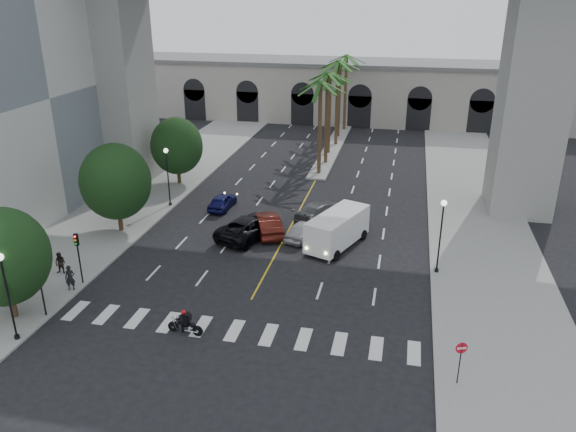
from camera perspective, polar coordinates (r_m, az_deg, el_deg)
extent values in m
plane|color=black|center=(33.87, -4.69, -10.14)|extent=(140.00, 140.00, 0.00)
cube|color=gray|center=(51.72, -15.95, 0.92)|extent=(8.00, 100.00, 0.15)
cube|color=gray|center=(46.39, 19.02, -1.94)|extent=(8.00, 100.00, 0.15)
cube|color=gray|center=(68.28, 4.51, 6.83)|extent=(2.00, 24.00, 0.20)
cube|color=#B1AB9F|center=(83.95, 6.25, 12.38)|extent=(70.00, 10.00, 8.00)
cube|color=slate|center=(83.34, 6.38, 15.26)|extent=(71.00, 10.50, 0.50)
cube|color=gray|center=(50.84, 23.70, 11.68)|extent=(5.00, 6.00, 20.80)
cube|color=gray|center=(56.83, -16.99, 13.48)|extent=(5.00, 6.00, 20.80)
cylinder|color=#47331E|center=(57.54, 3.23, 8.74)|extent=(0.40, 0.40, 9.50)
cylinder|color=#47331E|center=(61.35, 3.94, 9.71)|extent=(0.40, 0.40, 9.80)
cylinder|color=#47331E|center=(65.31, 4.20, 10.24)|extent=(0.40, 0.40, 9.30)
cylinder|color=#47331E|center=(69.08, 4.99, 11.21)|extent=(0.40, 0.40, 10.10)
cylinder|color=#47331E|center=(73.06, 5.21, 11.60)|extent=(0.40, 0.40, 9.60)
cylinder|color=#47331E|center=(76.91, 5.83, 12.22)|extent=(0.40, 0.40, 9.90)
cylinder|color=#382616|center=(36.70, -26.22, -7.75)|extent=(0.36, 0.36, 2.34)
ellipsoid|color=black|center=(35.47, -26.99, -3.72)|extent=(5.20, 5.20, 5.72)
cylinder|color=#382616|center=(46.32, -16.70, -0.14)|extent=(0.36, 0.36, 2.45)
ellipsoid|color=black|center=(45.32, -17.11, 3.37)|extent=(5.44, 5.44, 5.98)
cylinder|color=#382616|center=(56.46, -11.03, 4.29)|extent=(0.36, 0.36, 2.27)
ellipsoid|color=black|center=(55.69, -11.23, 7.01)|extent=(5.04, 5.04, 5.54)
cylinder|color=black|center=(34.94, -25.81, -11.10)|extent=(0.28, 0.28, 0.36)
cylinder|color=black|center=(33.77, -26.49, -7.64)|extent=(0.11, 0.11, 5.00)
sphere|color=white|center=(32.68, -27.24, -3.73)|extent=(0.40, 0.40, 0.40)
cylinder|color=black|center=(50.98, -11.86, 1.13)|extent=(0.28, 0.28, 0.36)
cylinder|color=black|center=(50.18, -12.08, 3.71)|extent=(0.11, 0.11, 5.00)
sphere|color=white|center=(49.45, -12.31, 6.51)|extent=(0.40, 0.40, 0.40)
cylinder|color=black|center=(39.66, 14.84, -5.44)|extent=(0.28, 0.28, 0.36)
cylinder|color=black|center=(38.63, 15.19, -2.26)|extent=(0.11, 0.11, 5.00)
sphere|color=white|center=(37.68, 15.57, 1.28)|extent=(0.40, 0.40, 0.40)
cylinder|color=black|center=(35.79, -23.73, -7.00)|extent=(0.10, 0.10, 3.50)
cube|color=black|center=(35.13, -24.11, -4.85)|extent=(0.25, 0.18, 0.80)
cylinder|color=black|center=(38.67, -20.41, -4.28)|extent=(0.10, 0.10, 3.50)
cube|color=black|center=(38.06, -20.71, -2.26)|extent=(0.25, 0.18, 0.80)
cylinder|color=black|center=(32.94, -11.57, -10.94)|extent=(0.63, 0.16, 0.63)
cylinder|color=black|center=(32.32, -9.17, -11.45)|extent=(0.63, 0.16, 0.63)
cube|color=silver|center=(32.56, -10.31, -11.09)|extent=(0.44, 0.33, 0.27)
cube|color=black|center=(32.46, -10.60, -10.61)|extent=(0.59, 0.28, 0.21)
cube|color=black|center=(32.29, -9.83, -10.83)|extent=(0.49, 0.29, 0.13)
cylinder|color=black|center=(32.52, -11.29, -10.13)|extent=(0.08, 0.58, 0.03)
cube|color=black|center=(32.18, -10.27, -10.15)|extent=(0.30, 0.42, 0.54)
cube|color=black|center=(32.08, -10.00, -10.13)|extent=(0.17, 0.33, 0.40)
sphere|color=red|center=(32.05, -10.55, -9.56)|extent=(0.27, 0.27, 0.27)
imported|color=#B3B3B8|center=(43.43, 1.65, -1.39)|extent=(2.85, 4.51, 1.43)
imported|color=#46140E|center=(44.22, -2.10, -0.80)|extent=(3.66, 5.27, 1.65)
imported|color=black|center=(43.66, -3.90, -1.11)|extent=(4.93, 6.75, 1.71)
imported|color=slate|center=(46.87, 3.27, 0.51)|extent=(4.33, 5.93, 1.60)
imported|color=#10114F|center=(49.61, -6.69, 1.49)|extent=(1.76, 4.06, 1.36)
cube|color=white|center=(41.92, 5.05, -1.24)|extent=(4.34, 6.52, 2.27)
cube|color=black|center=(39.50, 3.03, -2.25)|extent=(2.05, 1.03, 0.96)
cylinder|color=black|center=(41.14, 2.23, -3.28)|extent=(0.59, 0.85, 0.79)
cylinder|color=black|center=(40.18, 4.85, -4.00)|extent=(0.59, 0.85, 0.79)
cylinder|color=black|center=(44.55, 5.14, -1.29)|extent=(0.59, 0.85, 0.79)
cylinder|color=black|center=(43.66, 7.61, -1.91)|extent=(0.59, 0.85, 0.79)
imported|color=black|center=(38.39, -21.27, -5.88)|extent=(0.71, 0.59, 1.68)
imported|color=black|center=(40.76, -22.13, -4.46)|extent=(0.77, 0.61, 1.55)
cylinder|color=black|center=(29.14, 17.01, -14.26)|extent=(0.06, 0.06, 2.44)
cylinder|color=red|center=(28.59, 17.23, -12.69)|extent=(0.58, 0.24, 0.61)
cube|color=silver|center=(28.59, 17.23, -12.69)|extent=(0.45, 0.18, 0.10)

